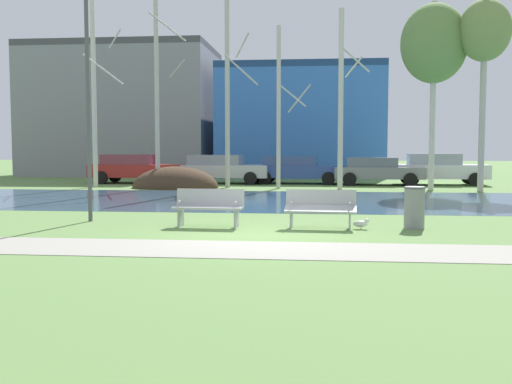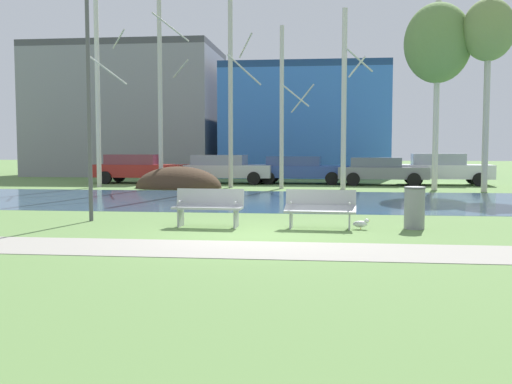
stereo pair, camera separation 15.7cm
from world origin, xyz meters
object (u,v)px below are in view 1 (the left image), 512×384
Objects in this scene: bench_left at (209,207)px; parked_sedan_second_silver at (221,168)px; seagull at (361,223)px; bench_right at (321,208)px; streetlamp at (87,62)px; parked_wagon_fourth_grey at (377,170)px; parked_van_nearest_red at (135,168)px; trash_bin at (414,207)px; parked_suv_fifth_white at (439,168)px; parked_hatch_third_blue at (296,169)px.

parked_sedan_second_silver reaches higher than bench_left.
seagull is at bearing -70.38° from parked_sedan_second_silver.
streetlamp is (-5.69, 0.73, 3.45)m from bench_right.
parked_van_nearest_red is at bearing 179.74° from parked_wagon_fourth_grey.
bench_right is 0.97m from seagull.
parked_sedan_second_silver is at bearing 87.19° from streetlamp.
parked_van_nearest_red is at bearing 122.57° from seagull.
bench_right is 1.71× the size of trash_bin.
parked_suv_fifth_white is (11.54, 15.64, -3.12)m from streetlamp.
parked_hatch_third_blue is at bearing 94.00° from bench_right.
trash_bin reaches higher than bench_right.
parked_sedan_second_silver is (4.39, 0.35, -0.01)m from parked_van_nearest_red.
bench_right is 0.27× the size of streetlamp.
parked_sedan_second_silver is at bearing 113.56° from trash_bin.
seagull is at bearing -57.43° from parked_van_nearest_red.
bench_left is at bearing -117.22° from parked_suv_fifth_white.
parked_suv_fifth_white reaches higher than parked_sedan_second_silver.
seagull is 7.65m from streetlamp.
bench_left is 2.57m from bench_right.
parked_van_nearest_red reaches higher than parked_hatch_third_blue.
parked_wagon_fourth_grey is at bearing -0.26° from parked_van_nearest_red.
trash_bin is at bearing -92.59° from parked_wagon_fourth_grey.
seagull is 0.08× the size of parked_van_nearest_red.
parked_suv_fifth_white is (3.75, 16.19, 0.31)m from trash_bin.
streetlamp reaches higher than parked_suv_fifth_white.
parked_wagon_fourth_grey is (1.91, 15.96, 0.59)m from seagull.
parked_van_nearest_red reaches higher than parked_sedan_second_silver.
parked_van_nearest_red is 0.98× the size of parked_hatch_third_blue.
bench_left is 4.68m from trash_bin.
parked_sedan_second_silver is at bearing 109.62° from seagull.
bench_right is at bearing -174.84° from trash_bin.
seagull is at bearing -96.82° from parked_wagon_fourth_grey.
parked_van_nearest_red is (-9.32, 15.97, 0.31)m from bench_right.
seagull is 17.39m from parked_sedan_second_silver.
parked_van_nearest_red is at bearing 112.91° from bench_left.
trash_bin is at bearing -78.71° from parked_hatch_third_blue.
parked_suv_fifth_white is at bearing 1.54° from parked_van_nearest_red.
parked_wagon_fourth_grey is (7.75, -0.41, -0.05)m from parked_sedan_second_silver.
streetlamp is at bearing 166.79° from bench_left.
parked_sedan_second_silver reaches higher than parked_wagon_fourth_grey.
parked_wagon_fourth_grey is at bearing -3.04° from parked_sedan_second_silver.
bench_right is 0.34× the size of parked_van_nearest_red.
parked_wagon_fourth_grey is (12.14, -0.06, -0.06)m from parked_van_nearest_red.
parked_van_nearest_red reaches higher than parked_wagon_fourth_grey.
parked_sedan_second_silver is at bearing 106.79° from bench_right.
parked_van_nearest_red is (-6.75, 15.97, 0.31)m from bench_left.
seagull is at bearing -168.82° from trash_bin.
bench_left is 1.71× the size of trash_bin.
streetlamp is 16.76m from parked_hatch_third_blue.
trash_bin is 1.27m from seagull.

